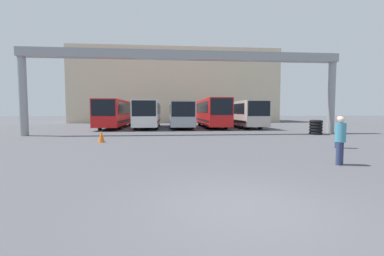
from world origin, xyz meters
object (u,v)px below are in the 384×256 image
Objects in this scene: bus_slot_4 at (243,113)px; traffic_cone at (101,136)px; bus_slot_1 at (148,113)px; bus_slot_2 at (181,113)px; tire_stack at (316,127)px; bus_slot_3 at (211,111)px; pedestrian_near_center at (339,131)px; bus_slot_0 at (116,112)px; pedestrian_mid_left at (340,139)px.

traffic_cone is (-13.14, -14.16, -1.40)m from bus_slot_4.
bus_slot_1 is 3.77m from bus_slot_2.
bus_slot_1 is 8.99× the size of tire_stack.
bus_slot_3 is at bearing 57.19° from traffic_cone.
pedestrian_near_center is (7.42, -17.58, -0.82)m from bus_slot_2.
pedestrian_near_center is 8.31m from tire_stack.
bus_slot_1 is at bearing -12.01° from bus_slot_0.
bus_slot_0 is at bearing 174.10° from bus_slot_2.
bus_slot_1 reaches higher than pedestrian_near_center.
pedestrian_near_center is (-0.12, -17.86, -0.88)m from bus_slot_4.
tire_stack is (16.36, 3.90, 0.23)m from traffic_cone.
bus_slot_4 is 6.81× the size of pedestrian_near_center.
pedestrian_near_center is at bearing -57.51° from bus_slot_1.
bus_slot_3 is at bearing 174.33° from bus_slot_4.
bus_slot_0 is 10.32× the size of tire_stack.
bus_slot_0 is at bearing 179.37° from bus_slot_3.
bus_slot_1 is at bearing 175.62° from pedestrian_near_center.
bus_slot_2 is 7.54m from bus_slot_4.
pedestrian_near_center is at bearing -15.86° from traffic_cone.
tire_stack is at bearing -34.43° from bus_slot_1.
bus_slot_1 is at bearing -178.46° from bus_slot_4.
bus_slot_0 reaches higher than traffic_cone.
pedestrian_mid_left is at bearing -87.62° from bus_slot_3.
bus_slot_2 is 3.83m from bus_slot_3.
tire_stack is (6.99, -10.64, -1.31)m from bus_slot_3.
tire_stack is (6.07, 11.56, -0.33)m from pedestrian_mid_left.
tire_stack is at bearing 119.39° from pedestrian_near_center.
bus_slot_0 is 21.26m from tire_stack.
bus_slot_3 is 22.24m from pedestrian_mid_left.
tire_stack is at bearing -42.85° from bus_slot_2.
bus_slot_4 is (11.31, 0.30, -0.00)m from bus_slot_1.
bus_slot_3 is 10.12× the size of tire_stack.
pedestrian_near_center is at bearing -78.69° from bus_slot_3.
bus_slot_1 is 11.31m from bus_slot_4.
bus_slot_1 is 0.89× the size of bus_slot_3.
bus_slot_1 is 7.57m from bus_slot_3.
bus_slot_3 reaches higher than bus_slot_4.
tire_stack reaches higher than traffic_cone.
bus_slot_2 is 22.06m from pedestrian_mid_left.
bus_slot_4 is 10.82m from tire_stack.
bus_slot_2 is 6.21× the size of pedestrian_mid_left.
pedestrian_near_center is at bearing -113.74° from tire_stack.
traffic_cone is at bearing -142.73° from pedestrian_near_center.
traffic_cone is at bearing -97.55° from bus_slot_1.
bus_slot_3 is (7.54, 0.68, 0.14)m from bus_slot_1.
bus_slot_4 reaches higher than bus_slot_2.
bus_slot_0 is 7.58m from bus_slot_2.
pedestrian_near_center is 1.39× the size of tire_stack.
bus_slot_0 reaches higher than tire_stack.
bus_slot_2 reaches higher than traffic_cone.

